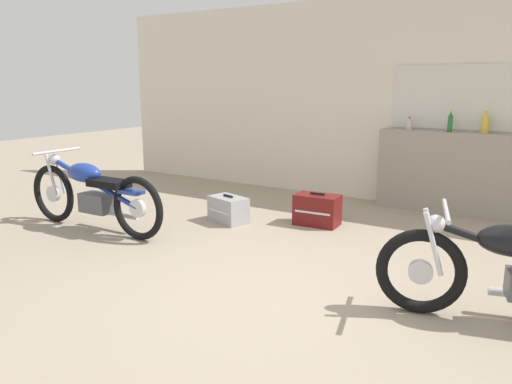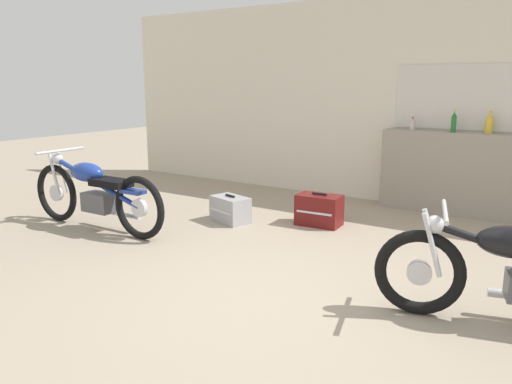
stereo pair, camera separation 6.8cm
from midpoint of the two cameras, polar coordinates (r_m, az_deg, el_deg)
ground_plane at (r=3.95m, az=1.75°, el=-12.35°), size 24.00×24.00×0.00m
wall_back at (r=7.04m, az=18.40°, el=9.75°), size 10.00×0.07×2.80m
sill_counter at (r=6.81m, az=23.22°, el=1.84°), size 2.13×0.28×1.04m
bottle_leftmost at (r=6.85m, az=17.73°, el=7.38°), size 0.07×0.07×0.17m
bottle_left_center at (r=6.73m, az=21.94°, el=7.40°), size 0.06×0.06×0.28m
bottle_center at (r=6.72m, az=25.36°, el=7.07°), size 0.09×0.09×0.27m
motorcycle_blue at (r=5.93m, az=-17.60°, el=-0.09°), size 2.08×0.64×0.89m
hard_case_silver at (r=6.02m, az=-2.63°, el=-2.00°), size 0.53×0.41×0.34m
hard_case_darkred at (r=5.93m, az=7.55°, el=-2.06°), size 0.53×0.34×0.39m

